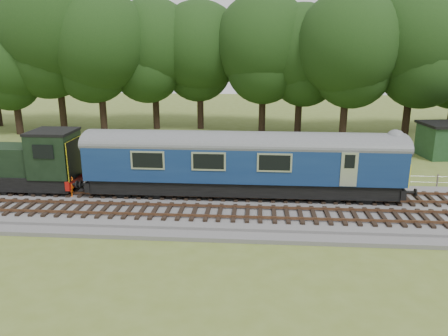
{
  "coord_description": "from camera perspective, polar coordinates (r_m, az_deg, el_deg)",
  "views": [
    {
      "loc": [
        0.39,
        -22.99,
        8.91
      ],
      "look_at": [
        -1.44,
        1.4,
        2.0
      ],
      "focal_mm": 35.0,
      "sensor_mm": 36.0,
      "label": 1
    }
  ],
  "objects": [
    {
      "name": "dmu_railcar",
      "position": [
        25.21,
        2.42,
        1.28
      ],
      "size": [
        18.05,
        2.86,
        3.88
      ],
      "color": "black",
      "rests_on": "ground"
    },
    {
      "name": "tree_line",
      "position": [
        45.87,
        3.72,
        4.54
      ],
      "size": [
        70.0,
        8.0,
        18.0
      ],
      "primitive_type": null,
      "color": "black",
      "rests_on": "ground"
    },
    {
      "name": "fence",
      "position": [
        28.9,
        3.3,
        -2.21
      ],
      "size": [
        64.0,
        0.12,
        1.0
      ],
      "primitive_type": null,
      "color": "#6B6054",
      "rests_on": "ground"
    },
    {
      "name": "ballast",
      "position": [
        24.6,
        3.1,
        -5.05
      ],
      "size": [
        70.0,
        7.0,
        0.35
      ],
      "primitive_type": "cube",
      "color": "#4C4C4F",
      "rests_on": "ground"
    },
    {
      "name": "track_north",
      "position": [
        25.83,
        3.18,
        -3.45
      ],
      "size": [
        67.2,
        2.4,
        0.21
      ],
      "color": "black",
      "rests_on": "ballast"
    },
    {
      "name": "shunter_loco",
      "position": [
        29.31,
        -25.95,
        0.46
      ],
      "size": [
        8.92,
        2.6,
        3.38
      ],
      "color": "black",
      "rests_on": "ground"
    },
    {
      "name": "track_south",
      "position": [
        23.02,
        3.02,
        -5.9
      ],
      "size": [
        67.2,
        2.4,
        0.21
      ],
      "color": "black",
      "rests_on": "ballast"
    },
    {
      "name": "worker",
      "position": [
        26.93,
        -19.63,
        -1.9
      ],
      "size": [
        0.61,
        0.41,
        1.62
      ],
      "primitive_type": "imported",
      "rotation": [
        0.0,
        0.0,
        0.05
      ],
      "color": "#DC500B",
      "rests_on": "ballast"
    },
    {
      "name": "shed",
      "position": [
        40.01,
        26.69,
        3.31
      ],
      "size": [
        3.9,
        3.9,
        2.83
      ],
      "rotation": [
        0.0,
        0.0,
        0.14
      ],
      "color": "#193819",
      "rests_on": "ground"
    },
    {
      "name": "ground",
      "position": [
        24.66,
        3.1,
        -5.43
      ],
      "size": [
        120.0,
        120.0,
        0.0
      ],
      "primitive_type": "plane",
      "color": "#576726",
      "rests_on": "ground"
    }
  ]
}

